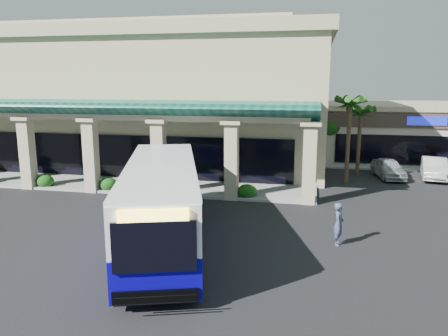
% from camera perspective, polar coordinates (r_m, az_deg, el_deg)
% --- Properties ---
extents(ground, '(110.00, 110.00, 0.00)m').
position_cam_1_polar(ground, '(21.69, -5.53, -7.44)').
color(ground, black).
extents(main_building, '(30.80, 14.80, 11.35)m').
position_cam_1_polar(main_building, '(38.33, -10.17, 9.23)').
color(main_building, tan).
rests_on(main_building, ground).
extents(arcade, '(30.00, 6.20, 5.70)m').
position_cam_1_polar(arcade, '(30.23, -16.42, 3.05)').
color(arcade, '#0D4E3F').
rests_on(arcade, ground).
extents(strip_mall, '(22.50, 12.50, 4.90)m').
position_cam_1_polar(strip_mall, '(45.40, 26.79, 4.41)').
color(strip_mall, beige).
rests_on(strip_mall, ground).
extents(palm_0, '(2.40, 2.40, 6.60)m').
position_cam_1_polar(palm_0, '(30.90, 15.95, 4.09)').
color(palm_0, '#173C10').
rests_on(palm_0, ground).
extents(palm_1, '(2.40, 2.40, 5.80)m').
position_cam_1_polar(palm_1, '(34.00, 17.25, 3.96)').
color(palm_1, '#173C10').
rests_on(palm_1, ground).
extents(broadleaf_tree, '(2.60, 2.60, 4.81)m').
position_cam_1_polar(broadleaf_tree, '(38.89, 13.58, 4.28)').
color(broadleaf_tree, '#13430F').
rests_on(broadleaf_tree, ground).
extents(transit_bus, '(6.60, 12.86, 3.51)m').
position_cam_1_polar(transit_bus, '(18.98, -8.13, -4.70)').
color(transit_bus, '#0900A0').
rests_on(transit_bus, ground).
extents(pedestrian, '(0.54, 0.74, 1.86)m').
position_cam_1_polar(pedestrian, '(19.47, 14.75, -7.09)').
color(pedestrian, '#3F4762').
rests_on(pedestrian, ground).
extents(car_silver, '(2.32, 4.43, 1.44)m').
position_cam_1_polar(car_silver, '(33.91, 20.67, -0.01)').
color(car_silver, '#B7B7BA').
rests_on(car_silver, ground).
extents(car_white, '(2.36, 4.83, 1.52)m').
position_cam_1_polar(car_white, '(34.97, 25.75, -0.02)').
color(car_white, silver).
rests_on(car_white, ground).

